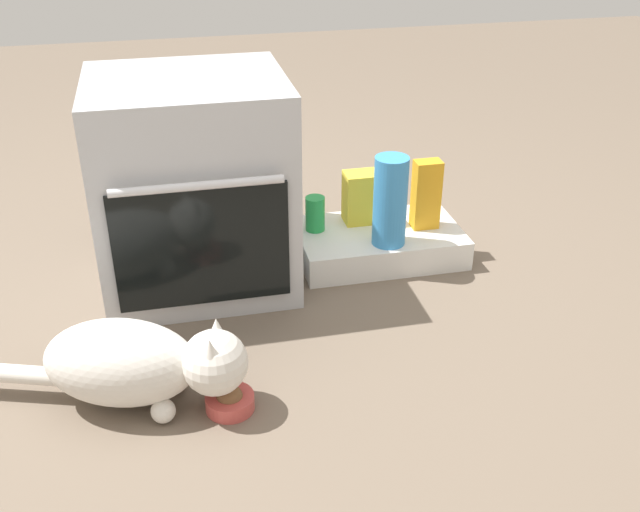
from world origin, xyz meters
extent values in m
plane|color=#6B5B4C|center=(0.00, 0.00, 0.00)|extent=(8.00, 8.00, 0.00)
cube|color=#B7BABF|center=(0.02, 0.40, 0.33)|extent=(0.59, 0.52, 0.67)
cube|color=black|center=(0.02, 0.13, 0.25)|extent=(0.50, 0.01, 0.37)
cylinder|color=silver|center=(0.02, 0.10, 0.45)|extent=(0.47, 0.02, 0.02)
cube|color=white|center=(0.63, 0.41, 0.05)|extent=(0.56, 0.34, 0.10)
cylinder|color=#C64C47|center=(0.04, -0.28, 0.02)|extent=(0.12, 0.12, 0.04)
sphere|color=brown|center=(0.04, -0.28, 0.03)|extent=(0.07, 0.07, 0.07)
ellipsoid|color=silver|center=(-0.22, -0.20, 0.13)|extent=(0.44, 0.33, 0.22)
sphere|color=silver|center=(0.01, -0.27, 0.14)|extent=(0.17, 0.17, 0.17)
cone|color=silver|center=(0.02, -0.23, 0.20)|extent=(0.06, 0.06, 0.07)
cone|color=silver|center=(0.00, -0.32, 0.20)|extent=(0.06, 0.06, 0.07)
cylinder|color=silver|center=(-0.53, -0.10, 0.07)|extent=(0.33, 0.15, 0.05)
sphere|color=silver|center=(-0.09, -0.18, 0.03)|extent=(0.06, 0.06, 0.06)
sphere|color=silver|center=(-0.13, -0.29, 0.03)|extent=(0.06, 0.06, 0.06)
cube|color=yellow|center=(0.59, 0.49, 0.19)|extent=(0.12, 0.09, 0.18)
cylinder|color=#388CD1|center=(0.64, 0.31, 0.25)|extent=(0.11, 0.11, 0.30)
cube|color=orange|center=(0.79, 0.40, 0.22)|extent=(0.09, 0.06, 0.24)
cylinder|color=green|center=(0.42, 0.46, 0.16)|extent=(0.07, 0.07, 0.12)
camera|label=1|loc=(-0.06, -1.75, 1.24)|focal=41.48mm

